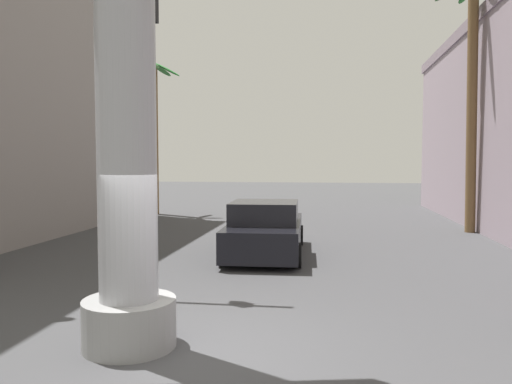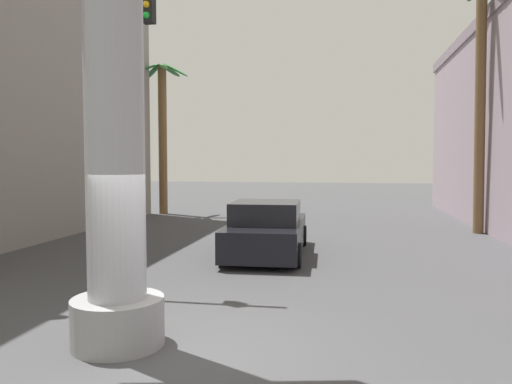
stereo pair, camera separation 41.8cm
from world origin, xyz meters
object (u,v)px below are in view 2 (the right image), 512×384
Objects in this scene: neon_sign_pole at (113,13)px; traffic_light_mast at (21,77)px; palm_tree_far_left at (163,127)px; palm_tree_mid_right at (482,72)px; car_lead at (267,231)px.

neon_sign_pole is 1.64× the size of traffic_light_mast.
neon_sign_pole is 18.44m from palm_tree_far_left.
palm_tree_mid_right is (11.99, 9.40, 1.36)m from traffic_light_mast.
car_lead is at bearing 37.79° from traffic_light_mast.
neon_sign_pole is at bearing -122.18° from palm_tree_mid_right.
palm_tree_far_left is at bearing 108.72° from neon_sign_pole.
palm_tree_far_left is (-5.92, 17.46, -0.36)m from neon_sign_pole.
palm_tree_mid_right is at bearing 38.11° from traffic_light_mast.
traffic_light_mast is at bearing -141.89° from palm_tree_mid_right.
car_lead is 0.64× the size of palm_tree_far_left.
palm_tree_far_left reaches higher than car_lead.
palm_tree_far_left is at bearing 161.81° from palm_tree_mid_right.
traffic_light_mast is at bearing -81.81° from palm_tree_far_left.
neon_sign_pole is at bearing -41.53° from traffic_light_mast.
palm_tree_mid_right is (14.01, -4.60, 1.52)m from palm_tree_far_left.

